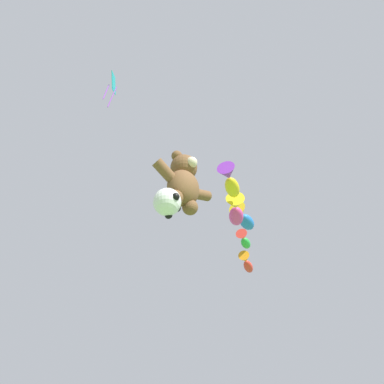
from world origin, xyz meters
name	(u,v)px	position (x,y,z in m)	size (l,w,h in m)	color
teddy_bear_kite	(184,181)	(-1.30, 5.19, 9.13)	(2.47, 1.09, 2.51)	brown
soccer_ball_kite	(167,202)	(-1.92, 5.15, 7.74)	(0.91, 0.91, 0.84)	white
fish_kite_goldfin	(230,180)	(1.58, 5.41, 11.46)	(1.96, 1.51, 0.78)	yellow
fish_kite_magenta	(236,210)	(3.28, 6.55, 11.50)	(2.01, 1.84, 0.89)	#E53F9E
fish_kite_cobalt	(243,217)	(4.78, 7.23, 12.33)	(2.13, 1.38, 0.91)	blue
fish_kite_emerald	(244,240)	(6.61, 8.68, 12.50)	(1.66, 1.23, 0.68)	green
fish_kite_crimson	(247,263)	(7.81, 9.59, 11.84)	(2.06, 1.49, 0.67)	red
diamond_kite	(113,85)	(-4.39, 6.04, 13.14)	(0.69, 0.80, 2.24)	#19ADB2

